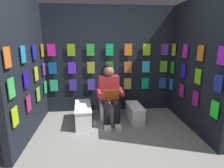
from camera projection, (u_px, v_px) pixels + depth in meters
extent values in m
plane|color=gray|center=(121.00, 161.00, 2.55)|extent=(30.00, 30.00, 0.00)
cube|color=black|center=(109.00, 60.00, 4.21)|extent=(2.99, 0.10, 2.38)
cube|color=#2FAA85|center=(54.00, 85.00, 4.14)|extent=(0.17, 0.01, 0.26)
cube|color=#392B9F|center=(73.00, 85.00, 4.18)|extent=(0.17, 0.01, 0.26)
cube|color=#4636B0|center=(91.00, 85.00, 4.22)|extent=(0.17, 0.01, 0.26)
cube|color=#3EDDEA|center=(110.00, 84.00, 4.25)|extent=(0.17, 0.01, 0.26)
cube|color=gold|center=(128.00, 84.00, 4.29)|extent=(0.17, 0.01, 0.26)
cube|color=#0AB073|center=(145.00, 83.00, 4.33)|extent=(0.17, 0.01, 0.26)
cube|color=#21488D|center=(162.00, 83.00, 4.37)|extent=(0.17, 0.01, 0.26)
cube|color=#0F5590|center=(53.00, 68.00, 4.05)|extent=(0.17, 0.01, 0.26)
cube|color=#5A25EA|center=(72.00, 68.00, 4.08)|extent=(0.17, 0.01, 0.26)
cube|color=#9A9E26|center=(91.00, 68.00, 4.12)|extent=(0.17, 0.01, 0.26)
cube|color=#20941E|center=(110.00, 67.00, 4.16)|extent=(0.17, 0.01, 0.26)
cube|color=#AB6224|center=(128.00, 67.00, 4.20)|extent=(0.17, 0.01, 0.26)
cube|color=#2CCBE9|center=(146.00, 67.00, 4.24)|extent=(0.17, 0.01, 0.26)
cube|color=#56A91A|center=(164.00, 67.00, 4.28)|extent=(0.17, 0.01, 0.26)
cube|color=#D819AF|center=(51.00, 50.00, 3.95)|extent=(0.17, 0.01, 0.26)
cube|color=#74A916|center=(71.00, 50.00, 3.99)|extent=(0.17, 0.01, 0.26)
cube|color=green|center=(91.00, 50.00, 4.03)|extent=(0.17, 0.01, 0.26)
cube|color=#0DB95D|center=(110.00, 50.00, 4.07)|extent=(0.17, 0.01, 0.26)
cube|color=orange|center=(128.00, 50.00, 4.11)|extent=(0.17, 0.01, 0.26)
cube|color=#90D41D|center=(147.00, 50.00, 4.15)|extent=(0.17, 0.01, 0.26)
cube|color=#592C9B|center=(165.00, 49.00, 4.19)|extent=(0.17, 0.01, 0.26)
cube|color=black|center=(195.00, 65.00, 3.36)|extent=(0.10, 1.94, 2.38)
cube|color=#2C7CDF|center=(171.00, 84.00, 4.24)|extent=(0.01, 0.17, 0.26)
cube|color=#C81A8A|center=(182.00, 90.00, 3.73)|extent=(0.01, 0.17, 0.26)
cube|color=#981D7A|center=(195.00, 98.00, 3.22)|extent=(0.01, 0.17, 0.26)
cube|color=#22ED2F|center=(214.00, 109.00, 2.71)|extent=(0.01, 0.17, 0.26)
cube|color=green|center=(172.00, 67.00, 4.15)|extent=(0.01, 0.17, 0.26)
cube|color=#231BE0|center=(183.00, 71.00, 3.64)|extent=(0.01, 0.17, 0.26)
cube|color=#6ECF15|center=(198.00, 76.00, 3.13)|extent=(0.01, 0.17, 0.26)
cube|color=navy|center=(218.00, 83.00, 2.62)|extent=(0.01, 0.17, 0.26)
cube|color=#B6CB21|center=(174.00, 50.00, 4.06)|extent=(0.01, 0.17, 0.26)
cube|color=#B921B6|center=(185.00, 51.00, 3.55)|extent=(0.01, 0.17, 0.26)
cube|color=orange|center=(200.00, 53.00, 3.04)|extent=(0.01, 0.17, 0.26)
cube|color=purple|center=(222.00, 56.00, 2.53)|extent=(0.01, 0.17, 0.26)
cube|color=black|center=(25.00, 68.00, 3.08)|extent=(0.10, 1.94, 2.38)
cube|color=#ACC615|center=(15.00, 117.00, 2.45)|extent=(0.01, 0.17, 0.26)
cube|color=#B02565|center=(29.00, 103.00, 2.96)|extent=(0.01, 0.17, 0.26)
cube|color=#7BC72F|center=(38.00, 94.00, 3.47)|extent=(0.01, 0.17, 0.26)
cube|color=#23BD5C|center=(45.00, 87.00, 3.98)|extent=(0.01, 0.17, 0.26)
cube|color=green|center=(11.00, 88.00, 2.36)|extent=(0.01, 0.17, 0.26)
cube|color=#2812B4|center=(26.00, 80.00, 2.87)|extent=(0.01, 0.17, 0.26)
cube|color=gold|center=(36.00, 74.00, 3.38)|extent=(0.01, 0.17, 0.26)
cube|color=#692F95|center=(44.00, 69.00, 3.89)|extent=(0.01, 0.17, 0.26)
cube|color=orange|center=(7.00, 57.00, 2.27)|extent=(0.01, 0.17, 0.26)
cube|color=#2586CB|center=(23.00, 54.00, 2.78)|extent=(0.01, 0.17, 0.26)
cube|color=#1821A1|center=(34.00, 52.00, 3.29)|extent=(0.01, 0.17, 0.26)
cube|color=#A77B14|center=(42.00, 50.00, 3.80)|extent=(0.01, 0.17, 0.26)
cylinder|color=white|center=(109.00, 110.00, 3.88)|extent=(0.38, 0.38, 0.40)
cylinder|color=white|center=(109.00, 101.00, 3.83)|extent=(0.41, 0.41, 0.02)
cube|color=white|center=(107.00, 90.00, 4.04)|extent=(0.39, 0.21, 0.36)
cylinder|color=white|center=(107.00, 91.00, 3.95)|extent=(0.39, 0.10, 0.39)
cube|color=maroon|center=(109.00, 88.00, 3.74)|extent=(0.42, 0.25, 0.52)
sphere|color=brown|center=(109.00, 71.00, 3.62)|extent=(0.21, 0.21, 0.21)
sphere|color=black|center=(109.00, 68.00, 3.64)|extent=(0.17, 0.17, 0.17)
cylinder|color=black|center=(115.00, 103.00, 3.62)|extent=(0.18, 0.41, 0.15)
cylinder|color=black|center=(105.00, 103.00, 3.58)|extent=(0.18, 0.41, 0.15)
cylinder|color=black|center=(117.00, 117.00, 3.50)|extent=(0.12, 0.12, 0.42)
cylinder|color=black|center=(107.00, 118.00, 3.46)|extent=(0.12, 0.12, 0.42)
cube|color=white|center=(118.00, 126.00, 3.48)|extent=(0.13, 0.27, 0.09)
cube|color=white|center=(107.00, 127.00, 3.45)|extent=(0.13, 0.27, 0.09)
cylinder|color=maroon|center=(121.00, 91.00, 3.61)|extent=(0.11, 0.32, 0.13)
cylinder|color=maroon|center=(99.00, 92.00, 3.53)|extent=(0.11, 0.32, 0.13)
cube|color=#B14B17|center=(111.00, 95.00, 3.42)|extent=(0.31, 0.15, 0.23)
cube|color=silver|center=(135.00, 114.00, 3.81)|extent=(0.29, 0.61, 0.31)
cube|color=white|center=(135.00, 106.00, 3.77)|extent=(0.31, 0.64, 0.03)
cube|color=silver|center=(83.00, 115.00, 3.67)|extent=(0.35, 0.77, 0.36)
cube|color=white|center=(83.00, 106.00, 3.63)|extent=(0.37, 0.80, 0.03)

